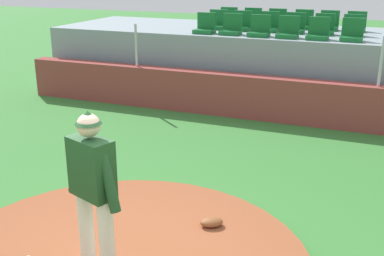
{
  "coord_description": "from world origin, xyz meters",
  "views": [
    {
      "loc": [
        2.51,
        -3.96,
        3.36
      ],
      "look_at": [
        0.0,
        2.26,
        1.08
      ],
      "focal_mm": 44.92,
      "sensor_mm": 36.0,
      "label": 1
    }
  ],
  "objects_px": {
    "fielding_glove": "(211,222)",
    "stadium_chair_15": "(303,23)",
    "stadium_chair_12": "(228,20)",
    "stadium_chair_13": "(252,21)",
    "stadium_chair_14": "(277,22)",
    "stadium_chair_5": "(352,34)",
    "pitcher": "(92,181)",
    "stadium_chair_2": "(260,30)",
    "stadium_chair_10": "(324,28)",
    "stadium_chair_11": "(353,29)",
    "stadium_chair_8": "(269,25)",
    "stadium_chair_16": "(329,24)",
    "stadium_chair_1": "(231,28)",
    "stadium_chair_17": "(356,25)",
    "stadium_chair_3": "(288,31)",
    "stadium_chair_7": "(241,24)",
    "stadium_chair_0": "(205,27)",
    "stadium_chair_6": "(217,23)",
    "stadium_chair_4": "(318,32)",
    "stadium_chair_9": "(295,27)"
  },
  "relations": [
    {
      "from": "pitcher",
      "to": "stadium_chair_0",
      "type": "relative_size",
      "value": 3.62
    },
    {
      "from": "stadium_chair_1",
      "to": "stadium_chair_3",
      "type": "distance_m",
      "value": 1.41
    },
    {
      "from": "stadium_chair_7",
      "to": "stadium_chair_5",
      "type": "bearing_deg",
      "value": 163.25
    },
    {
      "from": "stadium_chair_14",
      "to": "stadium_chair_17",
      "type": "distance_m",
      "value": 2.08
    },
    {
      "from": "stadium_chair_5",
      "to": "stadium_chair_11",
      "type": "height_order",
      "value": "same"
    },
    {
      "from": "stadium_chair_0",
      "to": "stadium_chair_2",
      "type": "bearing_deg",
      "value": 178.55
    },
    {
      "from": "stadium_chair_3",
      "to": "stadium_chair_16",
      "type": "distance_m",
      "value": 1.96
    },
    {
      "from": "stadium_chair_12",
      "to": "stadium_chair_13",
      "type": "bearing_deg",
      "value": -177.9
    },
    {
      "from": "stadium_chair_6",
      "to": "stadium_chair_17",
      "type": "xyz_separation_m",
      "value": [
        3.48,
        0.88,
        0.0
      ]
    },
    {
      "from": "pitcher",
      "to": "fielding_glove",
      "type": "height_order",
      "value": "pitcher"
    },
    {
      "from": "stadium_chair_5",
      "to": "stadium_chair_16",
      "type": "height_order",
      "value": "same"
    },
    {
      "from": "stadium_chair_4",
      "to": "stadium_chair_11",
      "type": "distance_m",
      "value": 1.15
    },
    {
      "from": "stadium_chair_3",
      "to": "stadium_chair_17",
      "type": "bearing_deg",
      "value": -127.58
    },
    {
      "from": "stadium_chair_15",
      "to": "stadium_chair_16",
      "type": "bearing_deg",
      "value": 177.93
    },
    {
      "from": "stadium_chair_2",
      "to": "stadium_chair_17",
      "type": "distance_m",
      "value": 2.76
    },
    {
      "from": "stadium_chair_8",
      "to": "stadium_chair_9",
      "type": "height_order",
      "value": "same"
    },
    {
      "from": "stadium_chair_0",
      "to": "stadium_chair_15",
      "type": "height_order",
      "value": "same"
    },
    {
      "from": "stadium_chair_14",
      "to": "stadium_chair_5",
      "type": "bearing_deg",
      "value": 139.52
    },
    {
      "from": "stadium_chair_6",
      "to": "stadium_chair_13",
      "type": "distance_m",
      "value": 1.16
    },
    {
      "from": "stadium_chair_3",
      "to": "stadium_chair_7",
      "type": "relative_size",
      "value": 1.0
    },
    {
      "from": "pitcher",
      "to": "stadium_chair_1",
      "type": "distance_m",
      "value": 7.73
    },
    {
      "from": "stadium_chair_6",
      "to": "stadium_chair_17",
      "type": "distance_m",
      "value": 3.59
    },
    {
      "from": "stadium_chair_15",
      "to": "fielding_glove",
      "type": "bearing_deg",
      "value": 92.31
    },
    {
      "from": "stadium_chair_12",
      "to": "stadium_chair_8",
      "type": "bearing_deg",
      "value": 147.75
    },
    {
      "from": "pitcher",
      "to": "fielding_glove",
      "type": "xyz_separation_m",
      "value": [
        0.86,
        1.3,
        -0.99
      ]
    },
    {
      "from": "fielding_glove",
      "to": "stadium_chair_15",
      "type": "bearing_deg",
      "value": -118.28
    },
    {
      "from": "stadium_chair_1",
      "to": "stadium_chair_2",
      "type": "distance_m",
      "value": 0.73
    },
    {
      "from": "stadium_chair_3",
      "to": "stadium_chair_5",
      "type": "bearing_deg",
      "value": -178.43
    },
    {
      "from": "stadium_chair_8",
      "to": "stadium_chair_11",
      "type": "height_order",
      "value": "same"
    },
    {
      "from": "stadium_chair_2",
      "to": "stadium_chair_11",
      "type": "relative_size",
      "value": 1.0
    },
    {
      "from": "stadium_chair_0",
      "to": "stadium_chair_10",
      "type": "relative_size",
      "value": 1.0
    },
    {
      "from": "pitcher",
      "to": "stadium_chair_0",
      "type": "xyz_separation_m",
      "value": [
        -1.6,
        7.63,
        0.67
      ]
    },
    {
      "from": "stadium_chair_9",
      "to": "stadium_chair_0",
      "type": "bearing_deg",
      "value": 23.12
    },
    {
      "from": "stadium_chair_8",
      "to": "stadium_chair_14",
      "type": "xyz_separation_m",
      "value": [
        -0.0,
        0.91,
        0.0
      ]
    },
    {
      "from": "stadium_chair_1",
      "to": "stadium_chair_4",
      "type": "relative_size",
      "value": 1.0
    },
    {
      "from": "stadium_chair_9",
      "to": "pitcher",
      "type": "bearing_deg",
      "value": 86.81
    },
    {
      "from": "stadium_chair_3",
      "to": "stadium_chair_8",
      "type": "bearing_deg",
      "value": -54.07
    },
    {
      "from": "stadium_chair_8",
      "to": "stadium_chair_17",
      "type": "xyz_separation_m",
      "value": [
        2.07,
        0.88,
        0.0
      ]
    },
    {
      "from": "stadium_chair_16",
      "to": "stadium_chair_2",
      "type": "bearing_deg",
      "value": 52.51
    },
    {
      "from": "stadium_chair_1",
      "to": "stadium_chair_5",
      "type": "xyz_separation_m",
      "value": [
        2.85,
        -0.01,
        0.0
      ]
    },
    {
      "from": "pitcher",
      "to": "stadium_chair_2",
      "type": "relative_size",
      "value": 3.62
    },
    {
      "from": "stadium_chair_12",
      "to": "stadium_chair_13",
      "type": "relative_size",
      "value": 1.0
    },
    {
      "from": "stadium_chair_10",
      "to": "stadium_chair_11",
      "type": "xyz_separation_m",
      "value": [
        0.68,
        0.02,
        0.0
      ]
    },
    {
      "from": "stadium_chair_6",
      "to": "stadium_chair_15",
      "type": "distance_m",
      "value": 2.32
    },
    {
      "from": "stadium_chair_3",
      "to": "stadium_chair_13",
      "type": "distance_m",
      "value": 2.3
    },
    {
      "from": "pitcher",
      "to": "stadium_chair_2",
      "type": "xyz_separation_m",
      "value": [
        -0.2,
        7.59,
        0.67
      ]
    },
    {
      "from": "stadium_chair_12",
      "to": "stadium_chair_13",
      "type": "height_order",
      "value": "same"
    },
    {
      "from": "stadium_chair_2",
      "to": "stadium_chair_11",
      "type": "xyz_separation_m",
      "value": [
        2.07,
        0.92,
        0.0
      ]
    },
    {
      "from": "stadium_chair_8",
      "to": "stadium_chair_12",
      "type": "relative_size",
      "value": 1.0
    },
    {
      "from": "stadium_chair_12",
      "to": "stadium_chair_17",
      "type": "xyz_separation_m",
      "value": [
        3.47,
        -0.0,
        0.0
      ]
    }
  ]
}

